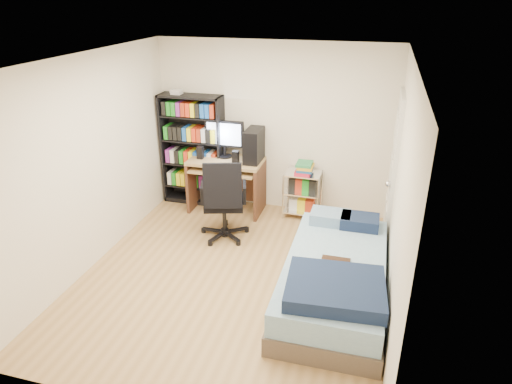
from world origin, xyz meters
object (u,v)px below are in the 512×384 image
(media_shelf, at_px, (193,149))
(computer_desk, at_px, (234,164))
(bed, at_px, (335,278))
(office_chair, at_px, (224,214))

(media_shelf, height_order, computer_desk, media_shelf)
(media_shelf, relative_size, bed, 0.82)
(office_chair, bearing_deg, bed, -48.24)
(bed, bearing_deg, media_shelf, 140.80)
(office_chair, bearing_deg, computer_desk, 81.76)
(media_shelf, bearing_deg, bed, -39.20)
(computer_desk, xyz_separation_m, office_chair, (0.14, -0.90, -0.38))
(media_shelf, distance_m, computer_desk, 0.72)
(computer_desk, relative_size, office_chair, 1.20)
(media_shelf, xyz_separation_m, computer_desk, (0.70, -0.11, -0.14))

